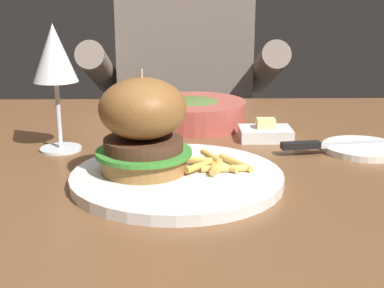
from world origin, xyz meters
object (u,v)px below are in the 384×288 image
(bread_plate, at_px, (363,148))
(diner_person, at_px, (183,140))
(table_knife, at_px, (333,145))
(butter_dish, at_px, (265,133))
(wine_glass, at_px, (54,58))
(soup_bowl, at_px, (193,112))
(burger_sandwich, at_px, (143,125))
(main_plate, at_px, (177,178))

(bread_plate, height_order, diner_person, diner_person)
(table_knife, height_order, diner_person, diner_person)
(table_knife, relative_size, diner_person, 0.17)
(bread_plate, relative_size, butter_dish, 1.42)
(butter_dish, bearing_deg, wine_glass, -170.56)
(butter_dish, bearing_deg, soup_bowl, 137.90)
(butter_dish, bearing_deg, bread_plate, -27.40)
(burger_sandwich, height_order, wine_glass, wine_glass)
(bread_plate, bearing_deg, main_plate, -154.72)
(wine_glass, relative_size, diner_person, 0.17)
(table_knife, distance_m, soup_bowl, 0.28)
(main_plate, height_order, bread_plate, main_plate)
(butter_dish, height_order, diner_person, diner_person)
(main_plate, xyz_separation_m, wine_glass, (-0.18, 0.15, 0.14))
(main_plate, xyz_separation_m, bread_plate, (0.29, 0.14, -0.00))
(soup_bowl, bearing_deg, burger_sandwich, -103.13)
(soup_bowl, relative_size, diner_person, 0.17)
(burger_sandwich, xyz_separation_m, soup_bowl, (0.07, 0.31, -0.05))
(table_knife, height_order, butter_dish, butter_dish)
(table_knife, relative_size, butter_dish, 2.36)
(burger_sandwich, bearing_deg, soup_bowl, 76.87)
(table_knife, bearing_deg, bread_plate, 8.50)
(burger_sandwich, relative_size, bread_plate, 1.08)
(burger_sandwich, xyz_separation_m, wine_glass, (-0.14, 0.14, 0.07))
(soup_bowl, height_order, diner_person, diner_person)
(main_plate, distance_m, diner_person, 0.86)
(wine_glass, relative_size, soup_bowl, 1.00)
(diner_person, bearing_deg, burger_sandwich, -93.74)
(burger_sandwich, bearing_deg, main_plate, -12.46)
(burger_sandwich, xyz_separation_m, diner_person, (0.05, 0.83, -0.25))
(burger_sandwich, relative_size, wine_glass, 0.68)
(soup_bowl, bearing_deg, bread_plate, -34.77)
(burger_sandwich, xyz_separation_m, table_knife, (0.28, 0.12, -0.06))
(wine_glass, xyz_separation_m, butter_dish, (0.33, 0.05, -0.13))
(diner_person, bearing_deg, table_knife, -72.34)
(burger_sandwich, distance_m, butter_dish, 0.28)
(wine_glass, xyz_separation_m, diner_person, (0.19, 0.69, -0.32))
(burger_sandwich, bearing_deg, bread_plate, 20.90)
(burger_sandwich, distance_m, diner_person, 0.87)
(bread_plate, xyz_separation_m, butter_dish, (-0.14, 0.07, 0.01))
(butter_dish, relative_size, soup_bowl, 0.44)
(wine_glass, distance_m, bread_plate, 0.49)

